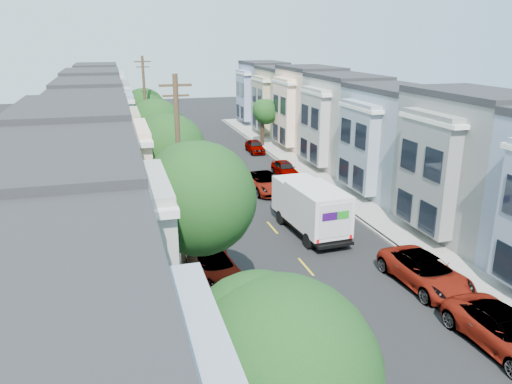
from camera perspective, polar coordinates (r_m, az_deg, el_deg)
The scene contains 25 objects.
ground at distance 27.27m, azimuth 5.71°, elevation -8.53°, with size 160.00×160.00×0.00m, color black.
road_slab at distance 40.65m, azimuth -1.95°, elevation 0.34°, with size 12.00×70.00×0.02m, color black.
curb_left at distance 39.70m, azimuth -10.46°, elevation -0.26°, with size 0.30×70.00×0.15m, color gray.
curb_right at distance 42.41m, azimuth 6.01°, elevation 1.07°, with size 0.30×70.00×0.15m, color gray.
sidewalk_left at distance 39.61m, azimuth -12.33°, elevation -0.41°, with size 2.60×70.00×0.15m, color gray.
sidewalk_right at distance 42.90m, azimuth 7.62°, elevation 1.20°, with size 2.60×70.00×0.15m, color gray.
centerline at distance 40.65m, azimuth -1.95°, elevation 0.33°, with size 0.12×70.00×0.01m, color gold.
townhouse_row_left at distance 39.64m, azimuth -17.80°, elevation -0.96°, with size 5.00×70.00×8.50m, color #8A99A7.
townhouse_row_right at distance 44.52m, azimuth 12.12°, elevation 1.45°, with size 5.00×70.00×8.50m, color #8A99A7.
tree_a at distance 11.75m, azimuth 2.14°, elevation -20.63°, with size 4.65×4.65×6.95m.
tree_b at distance 20.40m, azimuth -6.77°, elevation -0.83°, with size 4.70×4.70×7.91m.
tree_c at distance 31.11m, azimuth -10.04°, elevation 4.59°, with size 4.57×4.57×7.45m.
tree_d at distance 40.96m, azimuth -11.53°, elevation 7.13°, with size 4.70×4.70×7.24m.
tree_e at distance 54.78m, azimuth -12.72°, elevation 9.20°, with size 4.43×4.43×6.79m.
tree_far_r at distance 56.37m, azimuth 1.04°, elevation 9.09°, with size 2.81×2.81×5.30m.
utility_pole_near at distance 25.83m, azimuth -8.74°, elevation 2.08°, with size 1.60×0.26×10.00m.
utility_pole_far at distance 51.31m, azimuth -12.52°, elevation 9.37°, with size 1.60×0.26×10.00m.
fedex_truck at distance 31.24m, azimuth 6.22°, elevation -1.61°, with size 2.55×6.63×3.18m.
lead_sedan at distance 39.80m, azimuth 1.11°, elevation 1.10°, with size 2.50×5.42×1.51m, color black.
parked_left_c at distance 25.78m, azimuth -4.59°, elevation -8.58°, with size 2.03×4.40×1.22m, color #ADAEBA.
parked_left_d at distance 36.27m, azimuth -8.15°, elevation -0.77°, with size 1.51×4.28×1.43m, color #38110A.
parked_right_a at distance 22.57m, azimuth 26.80°, elevation -14.16°, with size 2.50×5.43×1.51m, color #4C4D4F.
parked_right_b at distance 26.27m, azimuth 18.82°, elevation -8.65°, with size 2.52×5.46×1.52m, color silver.
parked_right_c at distance 44.43m, azimuth 3.31°, elevation 2.69°, with size 1.60×4.19×1.36m, color black.
parked_right_d at distance 53.59m, azimuth -0.12°, elevation 5.24°, with size 1.59×4.16×1.35m, color #0B1E3F.
Camera 1 is at (-9.21, -22.79, 11.81)m, focal length 35.00 mm.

